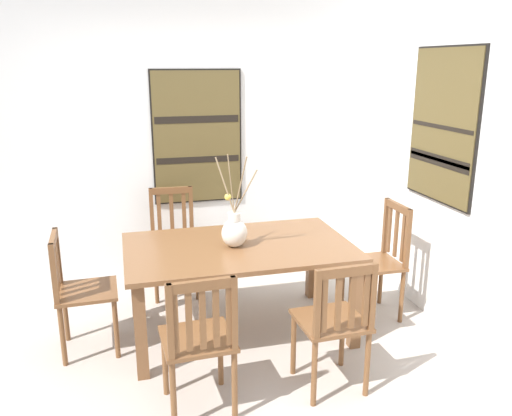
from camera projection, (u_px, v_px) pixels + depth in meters
name	position (u px, v px, depth m)	size (l,w,h in m)	color
ground_plane	(230.00, 376.00, 3.55)	(6.40, 6.40, 0.03)	#B2A89E
wall_back	(187.00, 140.00, 4.91)	(6.40, 0.12, 2.70)	white
wall_side	(486.00, 166.00, 3.64)	(0.12, 6.40, 2.70)	white
dining_table	(239.00, 257.00, 3.95)	(1.70, 1.06, 0.72)	brown
centerpiece_vase	(234.00, 230.00, 3.86)	(0.29, 0.22, 0.72)	silver
chair_0	(380.00, 259.00, 4.27)	(0.42, 0.42, 0.96)	brown
chair_1	(199.00, 339.00, 3.03)	(0.44, 0.44, 0.92)	brown
chair_2	(174.00, 240.00, 4.72)	(0.44, 0.44, 0.96)	brown
chair_3	(334.00, 321.00, 3.26)	(0.43, 0.43, 0.91)	brown
chair_4	(79.00, 289.00, 3.72)	(0.43, 0.43, 0.90)	brown
painting_on_back_wall	(197.00, 137.00, 4.87)	(0.84, 0.05, 1.25)	black
painting_on_side_wall	(444.00, 126.00, 3.98)	(0.05, 0.84, 1.18)	black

